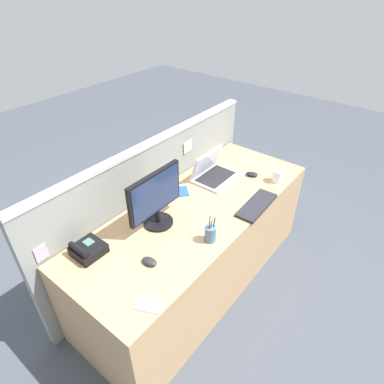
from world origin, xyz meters
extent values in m
plane|color=#424751|center=(0.00, 0.00, 0.00)|extent=(10.00, 10.00, 0.00)
cube|color=tan|center=(0.00, 0.00, 0.37)|extent=(2.04, 0.77, 0.74)
cube|color=gray|center=(0.00, 0.43, 0.56)|extent=(2.19, 0.06, 1.12)
cube|color=#B7BAC1|center=(0.00, 0.43, 1.13)|extent=(2.19, 0.07, 0.02)
cube|color=beige|center=(0.38, 0.39, 0.95)|extent=(0.11, 0.01, 0.09)
cube|color=pink|center=(-0.97, 0.39, 0.81)|extent=(0.08, 0.01, 0.10)
cylinder|color=black|center=(-0.29, 0.11, 0.75)|extent=(0.20, 0.20, 0.02)
cylinder|color=black|center=(-0.29, 0.11, 0.80)|extent=(0.04, 0.04, 0.09)
cube|color=black|center=(-0.29, 0.12, 0.98)|extent=(0.44, 0.03, 0.29)
cube|color=#19284C|center=(-0.29, 0.11, 0.98)|extent=(0.41, 0.01, 0.26)
cube|color=silver|center=(0.40, 0.12, 0.75)|extent=(0.35, 0.27, 0.02)
cube|color=black|center=(0.40, 0.13, 0.76)|extent=(0.31, 0.20, 0.00)
cube|color=silver|center=(0.40, 0.22, 0.86)|extent=(0.35, 0.07, 0.21)
cube|color=silver|center=(0.40, 0.21, 0.86)|extent=(0.33, 0.06, 0.19)
cube|color=black|center=(-0.76, 0.24, 0.77)|extent=(0.18, 0.17, 0.06)
cube|color=#4C6B5B|center=(-0.74, 0.26, 0.80)|extent=(0.05, 0.06, 0.01)
cylinder|color=black|center=(-0.82, 0.24, 0.82)|extent=(0.04, 0.15, 0.04)
cube|color=#232328|center=(0.28, -0.32, 0.75)|extent=(0.40, 0.16, 0.02)
ellipsoid|color=#232328|center=(-0.59, -0.10, 0.75)|extent=(0.07, 0.11, 0.03)
ellipsoid|color=black|center=(0.62, -0.09, 0.75)|extent=(0.09, 0.11, 0.03)
cylinder|color=#4C7093|center=(-0.21, -0.27, 0.79)|extent=(0.07, 0.07, 0.11)
cylinder|color=black|center=(-0.20, -0.28, 0.85)|extent=(0.02, 0.03, 0.15)
cylinder|color=#238438|center=(-0.22, -0.27, 0.85)|extent=(0.01, 0.02, 0.13)
cylinder|color=blue|center=(-0.21, -0.25, 0.85)|extent=(0.02, 0.01, 0.14)
cylinder|color=red|center=(-0.23, -0.27, 0.84)|extent=(0.02, 0.02, 0.13)
cube|color=silver|center=(-0.80, -0.30, 0.74)|extent=(0.12, 0.15, 0.01)
cube|color=blue|center=(0.09, 0.21, 0.74)|extent=(0.14, 0.15, 0.01)
cylinder|color=white|center=(0.68, -0.28, 0.79)|extent=(0.08, 0.08, 0.10)
torus|color=white|center=(0.73, -0.28, 0.79)|extent=(0.05, 0.01, 0.05)
camera|label=1|loc=(-1.48, -1.12, 2.19)|focal=30.65mm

